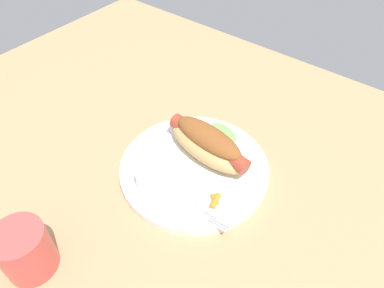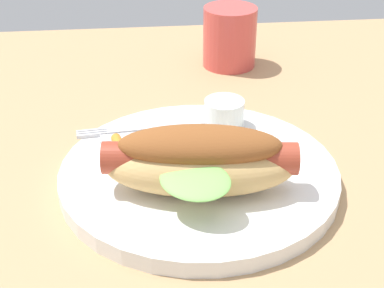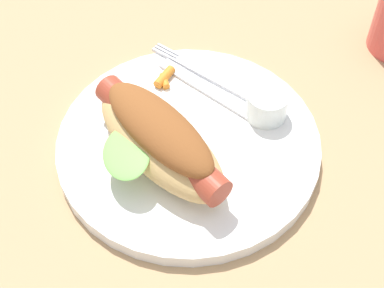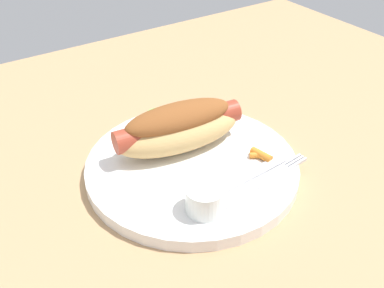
{
  "view_description": "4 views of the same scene",
  "coord_description": "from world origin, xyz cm",
  "px_view_note": "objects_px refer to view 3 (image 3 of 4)",
  "views": [
    {
      "loc": [
        28.16,
        -32.91,
        48.87
      ],
      "look_at": [
        1.15,
        1.52,
        4.75
      ],
      "focal_mm": 33.58,
      "sensor_mm": 36.0,
      "label": 1
    },
    {
      "loc": [
        8.14,
        44.42,
        30.58
      ],
      "look_at": [
        3.42,
        -0.68,
        3.78
      ],
      "focal_mm": 53.24,
      "sensor_mm": 36.0,
      "label": 2
    },
    {
      "loc": [
        -21.57,
        25.63,
        45.54
      ],
      "look_at": [
        1.05,
        1.4,
        3.68
      ],
      "focal_mm": 53.48,
      "sensor_mm": 36.0,
      "label": 3
    },
    {
      "loc": [
        -20.84,
        -35.58,
        34.84
      ],
      "look_at": [
        1.88,
        -1.43,
        5.44
      ],
      "focal_mm": 41.23,
      "sensor_mm": 36.0,
      "label": 4
    }
  ],
  "objects_px": {
    "plate": "(185,147)",
    "knife": "(212,92)",
    "sauce_ramekin": "(267,105)",
    "carrot_garnish": "(164,78)",
    "hot_dog": "(159,138)",
    "fork": "(212,77)"
  },
  "relations": [
    {
      "from": "knife",
      "to": "carrot_garnish",
      "type": "height_order",
      "value": "carrot_garnish"
    },
    {
      "from": "plate",
      "to": "hot_dog",
      "type": "height_order",
      "value": "hot_dog"
    },
    {
      "from": "knife",
      "to": "carrot_garnish",
      "type": "distance_m",
      "value": 0.05
    },
    {
      "from": "plate",
      "to": "carrot_garnish",
      "type": "height_order",
      "value": "carrot_garnish"
    },
    {
      "from": "sauce_ramekin",
      "to": "carrot_garnish",
      "type": "relative_size",
      "value": 1.4
    },
    {
      "from": "sauce_ramekin",
      "to": "plate",
      "type": "bearing_deg",
      "value": 66.74
    },
    {
      "from": "hot_dog",
      "to": "sauce_ramekin",
      "type": "height_order",
      "value": "hot_dog"
    },
    {
      "from": "fork",
      "to": "carrot_garnish",
      "type": "height_order",
      "value": "carrot_garnish"
    },
    {
      "from": "knife",
      "to": "plate",
      "type": "bearing_deg",
      "value": 107.58
    },
    {
      "from": "hot_dog",
      "to": "fork",
      "type": "bearing_deg",
      "value": -66.04
    },
    {
      "from": "hot_dog",
      "to": "knife",
      "type": "relative_size",
      "value": 1.24
    },
    {
      "from": "knife",
      "to": "carrot_garnish",
      "type": "xyz_separation_m",
      "value": [
        0.05,
        0.02,
        0.0
      ]
    },
    {
      "from": "sauce_ramekin",
      "to": "carrot_garnish",
      "type": "xyz_separation_m",
      "value": [
        0.11,
        0.04,
        -0.01
      ]
    },
    {
      "from": "fork",
      "to": "knife",
      "type": "relative_size",
      "value": 1.1
    },
    {
      "from": "fork",
      "to": "carrot_garnish",
      "type": "distance_m",
      "value": 0.05
    },
    {
      "from": "sauce_ramekin",
      "to": "knife",
      "type": "distance_m",
      "value": 0.06
    },
    {
      "from": "plate",
      "to": "carrot_garnish",
      "type": "xyz_separation_m",
      "value": [
        0.07,
        -0.05,
        0.01
      ]
    },
    {
      "from": "plate",
      "to": "knife",
      "type": "height_order",
      "value": "knife"
    },
    {
      "from": "hot_dog",
      "to": "sauce_ramekin",
      "type": "relative_size",
      "value": 4.08
    },
    {
      "from": "sauce_ramekin",
      "to": "fork",
      "type": "relative_size",
      "value": 0.28
    },
    {
      "from": "hot_dog",
      "to": "fork",
      "type": "height_order",
      "value": "hot_dog"
    },
    {
      "from": "plate",
      "to": "fork",
      "type": "height_order",
      "value": "fork"
    }
  ]
}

